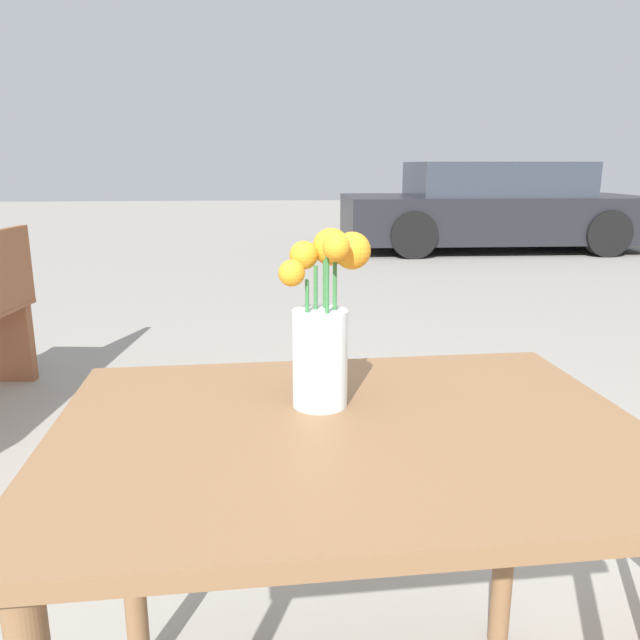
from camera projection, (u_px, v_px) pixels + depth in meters
name	position (u px, v px, depth m)	size (l,w,h in m)	color
table_front	(349.00, 482.00, 1.08)	(1.02, 0.76, 0.74)	brown
flower_vase	(323.00, 335.00, 1.11)	(0.16, 0.15, 0.32)	silver
parked_car	(492.00, 208.00, 8.62)	(4.10, 1.84, 1.19)	black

